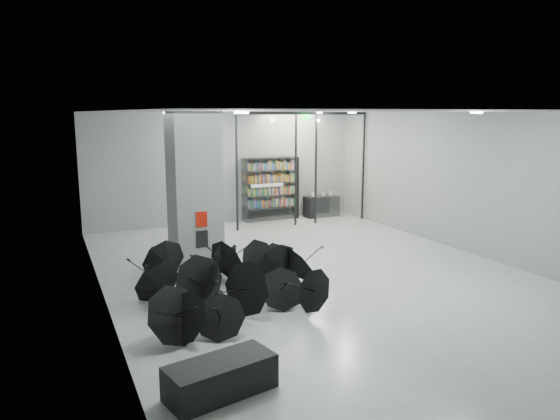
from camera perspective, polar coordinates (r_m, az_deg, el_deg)
name	(u,v)px	position (r m, az deg, el deg)	size (l,w,h in m)	color
room	(317,160)	(12.74, 4.01, 5.37)	(14.00, 14.02, 4.01)	gray
column	(194,190)	(13.78, -9.24, 2.12)	(1.20, 1.20, 4.00)	slate
fire_cabinet	(202,219)	(13.31, -8.47, -1.00)	(0.28, 0.04, 0.38)	#A50A07
info_panel	(202,239)	(13.41, -8.41, -3.09)	(0.30, 0.03, 0.42)	black
exit_sign	(306,117)	(18.50, 2.87, 9.99)	(0.30, 0.06, 0.15)	#0CE533
glass_partition	(303,164)	(18.76, 2.52, 4.99)	(5.06, 0.08, 4.00)	silver
bench	(221,377)	(7.94, -6.43, -17.50)	(1.57, 0.67, 0.50)	black
bookshelf	(271,189)	(19.71, -1.00, 2.30)	(2.13, 0.43, 2.34)	black
shop_counter	(321,206)	(20.51, 4.49, 0.42)	(1.34, 0.54, 0.81)	black
umbrella_cluster	(228,286)	(11.47, -5.62, -8.14)	(4.64, 4.54, 1.31)	black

